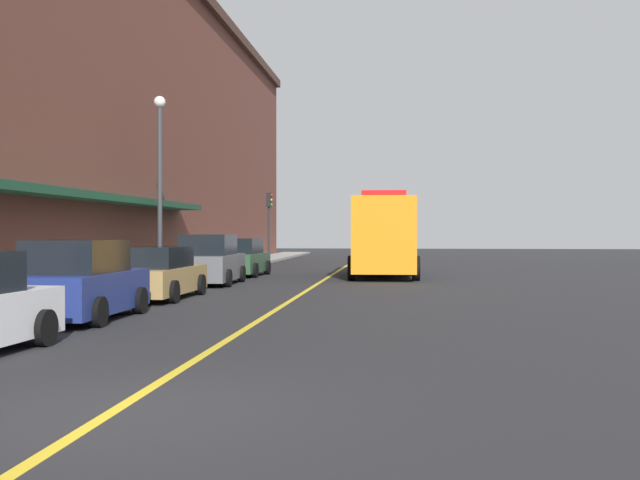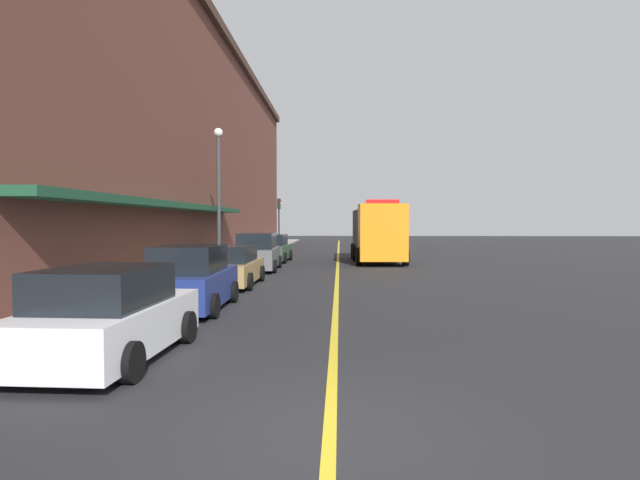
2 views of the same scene
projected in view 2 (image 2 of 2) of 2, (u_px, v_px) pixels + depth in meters
The scene contains 14 objects.
ground_plane at pixel (338, 262), 30.99m from camera, with size 112.00×112.00×0.00m, color #232326.
sidewalk_left at pixel (234, 261), 31.22m from camera, with size 2.40×70.00×0.15m, color gray.
lane_center_stripe at pixel (338, 262), 30.99m from camera, with size 0.16×70.00×0.01m, color gold.
brick_building_left at pixel (121, 136), 30.20m from camera, with size 11.57×64.00×14.76m.
parked_car_0 at pixel (108, 316), 9.17m from camera, with size 2.24×4.28×1.65m.
parked_car_1 at pixel (191, 280), 14.35m from camera, with size 2.08×4.26×1.79m.
parked_car_2 at pixel (232, 267), 19.75m from camera, with size 2.02×4.64×1.53m.
parked_car_3 at pixel (257, 253), 25.88m from camera, with size 2.23×4.53×1.87m.
parked_car_4 at pixel (272, 249), 31.37m from camera, with size 2.23×4.19×1.68m.
utility_truck at pixel (377, 233), 31.38m from camera, with size 3.05×8.06×3.62m.
parking_meter_0 at pixel (111, 279), 12.45m from camera, with size 0.14×0.18×1.33m.
parking_meter_1 at pixel (215, 253), 22.74m from camera, with size 0.14×0.18×1.33m.
street_lamp_left at pixel (219, 182), 26.06m from camera, with size 0.44×0.44×6.94m.
traffic_light_near at pixel (279, 213), 46.26m from camera, with size 0.38×0.36×4.30m.
Camera 2 is at (0.12, -5.94, 2.45)m, focal length 29.29 mm.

